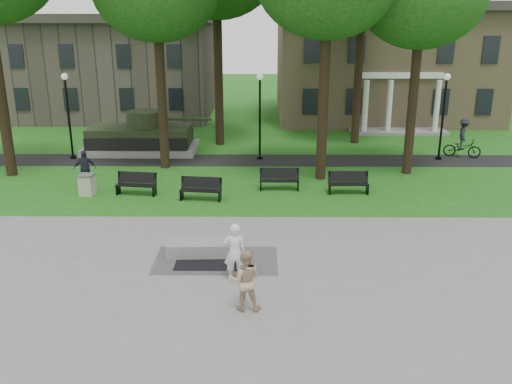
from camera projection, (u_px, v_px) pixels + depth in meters
ground at (245, 248)px, 18.66m from camera, size 120.00×120.00×0.00m
plaza at (239, 327)px, 13.90m from camera, size 22.00×16.00×0.02m
footpath at (251, 160)px, 30.07m from camera, size 44.00×2.60×0.01m
building_right at (383, 61)px, 41.97m from camera, size 17.00×12.00×8.60m
building_left at (115, 70)px, 42.85m from camera, size 15.00×10.00×7.20m
lamp_left at (68, 109)px, 29.58m from camera, size 0.36×0.36×4.73m
lamp_mid at (260, 109)px, 29.49m from camera, size 0.36×0.36×4.73m
lamp_right at (444, 110)px, 29.41m from camera, size 0.36×0.36×4.73m
tank_monument at (141, 137)px, 31.76m from camera, size 7.45×3.40×2.40m
puddle at (209, 263)px, 17.49m from camera, size 2.20×1.20×0.00m
concrete_block at (200, 247)px, 18.13m from camera, size 2.24×1.09×0.45m
skateboard at (244, 275)px, 16.59m from camera, size 0.80×0.29×0.07m
skateboarder at (235, 252)px, 16.09m from camera, size 0.72×0.53×1.82m
friend_watching at (245, 280)px, 14.47m from camera, size 0.86×0.67×1.75m
pedestrian_walker at (85, 169)px, 25.16m from camera, size 1.11×0.79×1.75m
cyclist at (463, 142)px, 30.52m from camera, size 2.12×1.30×2.20m
park_bench_0 at (136, 183)px, 24.18m from camera, size 1.85×0.77×1.00m
park_bench_1 at (201, 188)px, 23.45m from camera, size 1.84×0.76×1.00m
park_bench_2 at (279, 179)px, 24.84m from camera, size 1.80×0.54×1.00m
park_bench_3 at (348, 182)px, 24.32m from camera, size 1.81×0.55×1.00m
trash_bin at (87, 184)px, 24.09m from camera, size 0.72×0.72×0.96m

